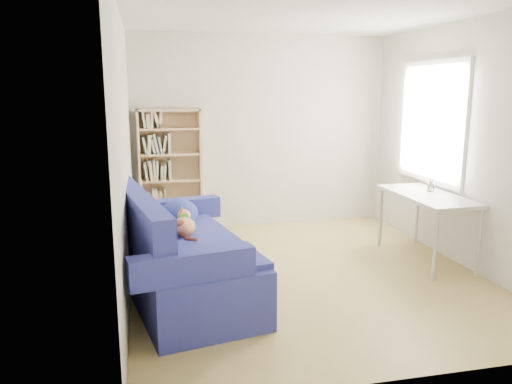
% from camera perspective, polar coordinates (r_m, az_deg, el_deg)
% --- Properties ---
extents(ground, '(4.00, 4.00, 0.00)m').
position_cam_1_polar(ground, '(5.29, 5.56, -9.20)').
color(ground, '#A68E4B').
rests_on(ground, ground).
extents(room_shell, '(3.54, 4.04, 2.62)m').
position_cam_1_polar(room_shell, '(5.01, 6.90, 8.81)').
color(room_shell, silver).
rests_on(room_shell, ground).
extents(sofa, '(1.31, 2.16, 0.98)m').
position_cam_1_polar(sofa, '(4.67, -8.84, -7.35)').
color(sofa, navy).
rests_on(sofa, ground).
extents(bookshelf, '(0.82, 0.25, 1.63)m').
position_cam_1_polar(bookshelf, '(6.65, -9.71, 1.77)').
color(bookshelf, tan).
rests_on(bookshelf, ground).
extents(desk, '(0.59, 1.29, 0.75)m').
position_cam_1_polar(desk, '(5.79, 18.98, -0.91)').
color(desk, silver).
rests_on(desk, ground).
extents(pen_cup, '(0.08, 0.08, 0.15)m').
position_cam_1_polar(pen_cup, '(5.95, 19.36, 0.61)').
color(pen_cup, white).
rests_on(pen_cup, desk).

